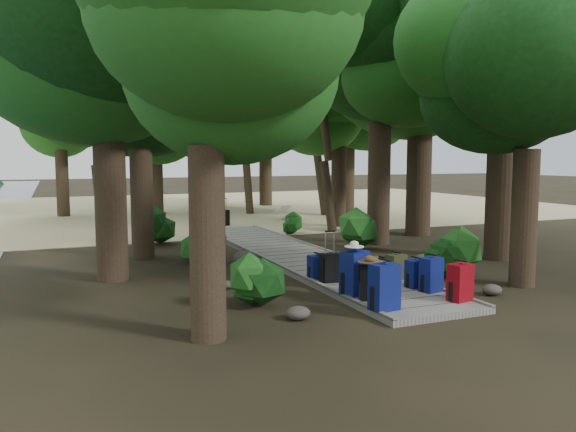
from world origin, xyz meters
name	(u,v)px	position (x,y,z in m)	size (l,w,h in m)	color
ground	(312,265)	(0.00, 0.00, 0.00)	(120.00, 120.00, 0.00)	#2B2415
sand_beach	(177,209)	(0.00, 16.00, 0.01)	(40.00, 22.00, 0.02)	tan
boardwalk	(296,256)	(0.00, 1.00, 0.06)	(2.00, 12.00, 0.12)	gray
backpack_left_a	(384,284)	(-0.79, -4.42, 0.54)	(0.45, 0.31, 0.84)	navy
backpack_left_b	(370,281)	(-0.68, -3.78, 0.46)	(0.36, 0.26, 0.67)	black
backpack_left_c	(355,270)	(-0.73, -3.33, 0.56)	(0.47, 0.34, 0.88)	navy
backpack_left_d	(317,265)	(-0.76, -1.84, 0.38)	(0.34, 0.25, 0.52)	navy
backpack_right_a	(460,280)	(0.73, -4.43, 0.48)	(0.40, 0.28, 0.71)	maroon
backpack_right_b	(431,273)	(0.68, -3.68, 0.47)	(0.39, 0.27, 0.70)	navy
backpack_right_c	(415,272)	(0.61, -3.29, 0.41)	(0.34, 0.24, 0.59)	navy
backpack_right_d	(396,265)	(0.68, -2.54, 0.40)	(0.37, 0.26, 0.56)	#303617
duffel_right_khaki	(383,266)	(0.67, -2.08, 0.29)	(0.35, 0.52, 0.35)	brown
suitcase_on_boardwalk	(330,268)	(-0.70, -2.27, 0.41)	(0.37, 0.21, 0.58)	black
lone_suitcase_on_sand	(224,218)	(0.23, 8.29, 0.31)	(0.37, 0.21, 0.58)	black
hat_brown	(369,259)	(-0.71, -3.80, 0.85)	(0.40, 0.40, 0.12)	#51351E
hat_white	(354,244)	(-0.77, -3.38, 1.06)	(0.35, 0.35, 0.12)	silver
kayak	(118,219)	(-3.40, 10.68, 0.17)	(0.65, 2.98, 0.30)	#BE3810
sun_lounger	(289,213)	(3.22, 9.08, 0.30)	(0.55, 1.71, 0.55)	silver
tree_right_a	(529,104)	(2.97, -3.60, 3.62)	(4.34, 4.34, 7.24)	black
tree_right_b	(507,40)	(4.75, -1.08, 5.45)	(6.11, 6.11, 10.90)	black
tree_right_c	(381,83)	(3.23, 2.24, 4.74)	(5.48, 5.48, 9.49)	black
tree_right_d	(422,56)	(5.49, 3.42, 5.83)	(6.36, 6.36, 11.66)	black
tree_right_e	(339,120)	(4.12, 6.47, 3.94)	(4.37, 4.37, 7.87)	black
tree_right_f	(348,108)	(6.22, 9.65, 4.72)	(5.28, 5.28, 9.44)	black
tree_left_a	(205,81)	(-3.71, -4.42, 3.62)	(4.35, 4.35, 7.24)	black
tree_left_b	(106,55)	(-4.58, 0.15, 4.66)	(5.18, 5.18, 9.32)	black
tree_left_c	(139,97)	(-3.60, 2.56, 4.09)	(4.70, 4.70, 8.18)	black
tree_back_a	(156,127)	(-1.19, 14.51, 3.96)	(4.58, 4.58, 7.93)	black
tree_back_b	(217,122)	(2.27, 16.34, 4.39)	(4.91, 4.91, 8.78)	black
tree_back_c	(265,114)	(4.85, 16.18, 4.88)	(5.43, 5.43, 9.77)	black
tree_back_d	(60,128)	(-5.30, 14.35, 3.83)	(4.60, 4.60, 7.67)	black
palm_right_a	(333,125)	(3.34, 5.46, 3.69)	(4.33, 4.33, 7.38)	#163E11
palm_right_b	(322,107)	(5.47, 10.63, 4.78)	(4.95, 4.95, 9.56)	#163E11
palm_right_c	(253,129)	(2.87, 12.49, 3.87)	(4.87, 4.87, 7.75)	#163E11
palm_left_a	(92,127)	(-4.49, 6.63, 3.53)	(4.44, 4.44, 7.06)	#163E11
rock_left_a	(298,313)	(-2.15, -4.02, 0.11)	(0.40, 0.36, 0.22)	#4C473F
rock_left_b	(226,285)	(-2.61, -1.55, 0.08)	(0.31, 0.28, 0.17)	#4C473F
rock_left_c	(244,257)	(-1.47, 0.76, 0.16)	(0.60, 0.54, 0.33)	#4C473F
rock_left_d	(194,250)	(-2.22, 2.84, 0.09)	(0.32, 0.29, 0.17)	#4C473F
rock_right_a	(492,290)	(1.86, -3.97, 0.10)	(0.38, 0.34, 0.21)	#4C473F
rock_right_b	(423,259)	(2.52, -0.93, 0.12)	(0.45, 0.40, 0.25)	#4C473F
rock_right_c	(351,247)	(1.97, 1.66, 0.08)	(0.28, 0.25, 0.16)	#4C473F
shrub_left_a	(254,281)	(-2.49, -2.90, 0.42)	(0.94, 0.94, 0.85)	#1F5419
shrub_left_b	(204,245)	(-2.32, 1.31, 0.43)	(0.96, 0.96, 0.87)	#1F5419
shrub_left_c	(155,226)	(-2.94, 4.70, 0.57)	(1.27, 1.27, 1.14)	#1F5419
shrub_right_a	(452,255)	(2.24, -2.35, 0.48)	(1.07, 1.07, 0.96)	#1F5419
shrub_right_b	(358,228)	(2.21, 1.67, 0.59)	(1.30, 1.30, 1.17)	#1F5419
shrub_right_c	(293,224)	(1.75, 5.28, 0.33)	(0.72, 0.72, 0.65)	#1F5419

